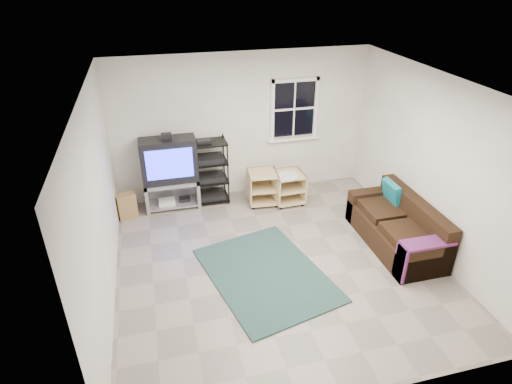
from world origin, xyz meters
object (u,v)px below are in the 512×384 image
object	(u,v)px
sofa	(398,228)
side_table_left	(262,186)
tv_unit	(170,168)
av_rack	(211,175)
side_table_right	(288,185)

from	to	relation	value
sofa	side_table_left	bearing A→B (deg)	132.78
tv_unit	av_rack	xyz separation A→B (m)	(0.71, 0.02, -0.24)
av_rack	side_table_left	size ratio (longest dim) A/B	1.98
side_table_right	tv_unit	bearing A→B (deg)	170.26
side_table_left	side_table_right	bearing A→B (deg)	-14.04
side_table_left	side_table_right	distance (m)	0.46
tv_unit	av_rack	distance (m)	0.75
av_rack	side_table_left	world-z (taller)	av_rack
side_table_right	sofa	world-z (taller)	sofa
av_rack	side_table_left	distance (m)	0.94
side_table_right	sofa	xyz separation A→B (m)	(1.23, -1.70, -0.04)
tv_unit	side_table_right	size ratio (longest dim) A/B	2.30
side_table_left	sofa	bearing A→B (deg)	-47.22
side_table_right	sofa	bearing A→B (deg)	-54.14
av_rack	side_table_right	world-z (taller)	av_rack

